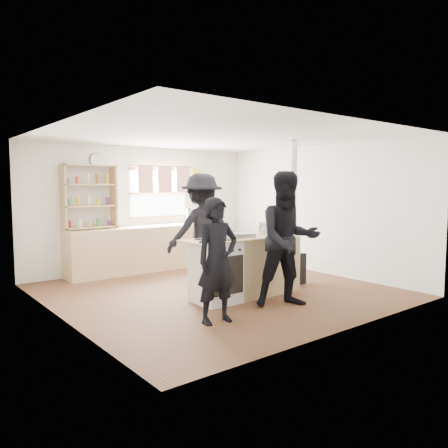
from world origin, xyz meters
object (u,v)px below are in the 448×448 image
(stockpot_stove, at_px, (221,233))
(thermos, at_px, (189,216))
(stockpot_counter, at_px, (267,228))
(person_far, at_px, (202,230))
(cooking_island, at_px, (246,266))
(bread_board, at_px, (279,231))
(flue_heater, at_px, (292,247))
(person_near_left, at_px, (217,261))
(roast_tray, at_px, (242,235))
(skillet_greens, at_px, (211,240))
(person_near_right, at_px, (288,239))

(stockpot_stove, bearing_deg, thermos, 65.71)
(stockpot_counter, height_order, person_far, person_far)
(thermos, bearing_deg, cooking_island, -105.78)
(thermos, relative_size, cooking_island, 0.15)
(stockpot_counter, relative_size, bread_board, 1.04)
(thermos, distance_m, flue_heater, 2.68)
(stockpot_stove, relative_size, bread_board, 0.74)
(bread_board, relative_size, person_near_left, 0.18)
(cooking_island, bearing_deg, stockpot_counter, 6.89)
(roast_tray, bearing_deg, bread_board, -3.71)
(flue_heater, bearing_deg, bread_board, -159.73)
(cooking_island, bearing_deg, bread_board, -4.25)
(bread_board, relative_size, person_far, 0.15)
(person_near_left, bearing_deg, roast_tray, 40.33)
(thermos, height_order, skillet_greens, thermos)
(thermos, bearing_deg, skillet_greens, -118.31)
(cooking_island, height_order, roast_tray, roast_tray)
(person_far, bearing_deg, stockpot_stove, 77.64)
(cooking_island, xyz_separation_m, person_far, (-0.13, 1.01, 0.49))
(thermos, xyz_separation_m, flue_heater, (0.42, -2.61, -0.41))
(thermos, height_order, flue_heater, flue_heater)
(stockpot_counter, height_order, person_near_left, person_near_left)
(cooking_island, relative_size, skillet_greens, 5.24)
(skillet_greens, bearing_deg, stockpot_counter, 8.12)
(skillet_greens, bearing_deg, bread_board, 2.91)
(flue_heater, bearing_deg, roast_tray, -173.14)
(flue_heater, bearing_deg, person_far, 147.49)
(skillet_greens, distance_m, bread_board, 1.43)
(cooking_island, distance_m, person_far, 1.13)
(stockpot_counter, xyz_separation_m, person_near_right, (-0.40, -0.85, -0.07))
(stockpot_counter, distance_m, flue_heater, 0.81)
(flue_heater, height_order, person_far, flue_heater)
(roast_tray, bearing_deg, skillet_greens, -170.05)
(stockpot_stove, bearing_deg, person_near_left, -130.09)
(cooking_island, distance_m, person_near_right, 0.93)
(flue_heater, bearing_deg, person_near_right, -139.54)
(person_near_right, bearing_deg, skillet_greens, 168.18)
(roast_tray, height_order, stockpot_counter, stockpot_counter)
(person_near_left, xyz_separation_m, person_near_right, (1.25, -0.02, 0.17))
(person_near_right, distance_m, person_far, 1.81)
(roast_tray, xyz_separation_m, person_near_left, (-1.06, -0.76, -0.18))
(cooking_island, height_order, skillet_greens, skillet_greens)
(person_near_left, height_order, person_near_right, person_near_right)
(roast_tray, distance_m, bread_board, 0.74)
(person_near_right, relative_size, person_far, 1.00)
(skillet_greens, xyz_separation_m, roast_tray, (0.69, 0.12, 0.01))
(thermos, bearing_deg, person_near_left, -118.63)
(stockpot_counter, distance_m, bread_board, 0.19)
(stockpot_counter, height_order, bread_board, stockpot_counter)
(cooking_island, distance_m, bread_board, 0.84)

